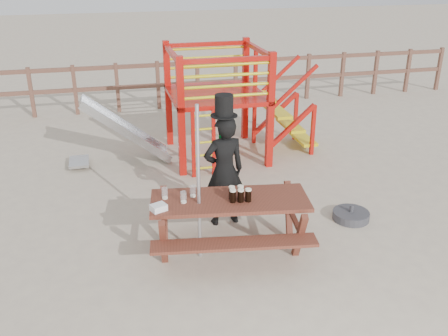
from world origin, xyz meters
TOP-DOWN VIEW (x-y plane):
  - ground at (0.00, 0.00)m, footprint 60.00×60.00m
  - back_fence at (0.00, 7.00)m, footprint 15.09×0.09m
  - playground_fort at (0.12, 3.58)m, footprint 4.71×1.84m
  - picnic_table at (-0.42, 0.19)m, footprint 2.18×1.66m
  - man_with_hat at (-0.30, 0.96)m, footprint 0.62×0.44m
  - metal_pole at (-0.82, 0.17)m, footprint 0.04×0.04m
  - parasol_base at (1.54, 0.59)m, footprint 0.54×0.54m
  - paper_bag at (-1.33, 0.09)m, footprint 0.22×0.20m
  - stout_pints at (-0.32, 0.12)m, footprint 0.27×0.19m
  - empty_glasses at (-1.02, 0.33)m, footprint 0.43×0.24m

SIDE VIEW (x-z plane):
  - ground at x=0.00m, z-range 0.00..0.00m
  - parasol_base at x=1.54m, z-range -0.05..0.18m
  - picnic_table at x=-0.42m, z-range 0.10..0.87m
  - back_fence at x=0.00m, z-range 0.14..1.34m
  - paper_bag at x=-1.33m, z-range 0.77..0.85m
  - empty_glasses at x=-1.02m, z-range 0.77..0.92m
  - man_with_hat at x=-0.30m, z-range -0.10..1.82m
  - stout_pints at x=-0.32m, z-range 0.77..0.95m
  - metal_pole at x=-0.82m, z-range 0.00..2.04m
  - playground_fort at x=0.12m, z-range 0.02..2.12m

